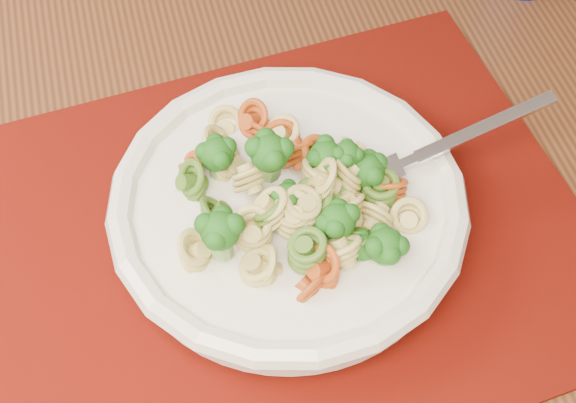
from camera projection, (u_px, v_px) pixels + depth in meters
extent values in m
cube|color=#582F18|center=(242.00, 125.00, 0.72)|extent=(1.57, 1.10, 0.04)
cube|color=#4C0E03|center=(274.00, 238.00, 0.63)|extent=(0.55, 0.46, 0.00)
cylinder|color=white|center=(288.00, 227.00, 0.62)|extent=(0.12, 0.12, 0.01)
cylinder|color=white|center=(288.00, 213.00, 0.61)|extent=(0.25, 0.25, 0.03)
torus|color=white|center=(288.00, 201.00, 0.59)|extent=(0.27, 0.27, 0.02)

